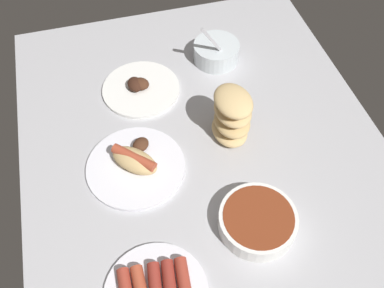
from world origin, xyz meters
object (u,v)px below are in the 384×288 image
Objects in this scene: bowl_chili at (258,221)px; plate_hotdog_assembled at (136,163)px; plate_grilled_meat at (140,88)px; bread_stack at (232,116)px; bowl_coleslaw at (216,51)px.

plate_hotdog_assembled is (-22.24, -22.66, -0.75)cm from bowl_chili.
plate_grilled_meat is 0.90× the size of plate_hotdog_assembled.
plate_grilled_meat is (-21.18, -19.12, -6.27)cm from bread_stack.
bowl_coleslaw reaches higher than bowl_chili.
plate_hotdog_assembled is at bearing -81.35° from bread_stack.
bread_stack is at bearing -9.86° from bowl_coleslaw.
plate_grilled_meat is at bearing -137.93° from bread_stack.
bowl_coleslaw reaches higher than bread_stack.
bowl_coleslaw is at bearing 170.14° from bread_stack.
plate_grilled_meat is (6.65, -23.95, -2.13)cm from bowl_coleslaw.
bread_stack reaches higher than bowl_chili.
plate_hotdog_assembled is at bearing -134.46° from bowl_chili.
bowl_coleslaw is 24.95cm from plate_grilled_meat.
plate_grilled_meat is (-47.24, -16.66, -1.52)cm from bowl_chili.
plate_hotdog_assembled is at bearing -13.49° from plate_grilled_meat.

